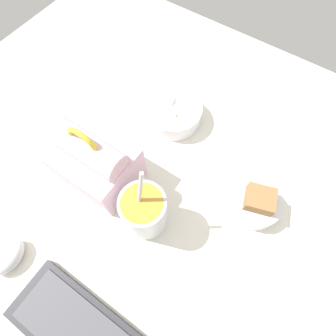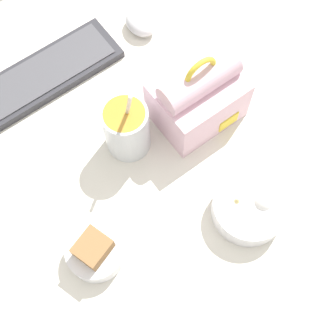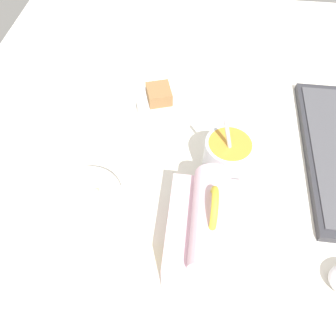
# 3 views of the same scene
# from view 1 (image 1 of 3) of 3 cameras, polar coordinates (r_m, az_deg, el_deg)

# --- Properties ---
(desk_surface) EXTENTS (1.40, 1.10, 0.02)m
(desk_surface) POSITION_cam_1_polar(r_m,az_deg,el_deg) (0.60, 1.43, -5.92)
(desk_surface) COLOR silver
(desk_surface) RESTS_ON ground
(lunch_bag) EXTENTS (0.16, 0.13, 0.18)m
(lunch_bag) POSITION_cam_1_polar(r_m,az_deg,el_deg) (0.56, -15.68, 1.39)
(lunch_bag) COLOR beige
(lunch_bag) RESTS_ON desk_surface
(soup_cup) EXTENTS (0.09, 0.09, 0.20)m
(soup_cup) POSITION_cam_1_polar(r_m,az_deg,el_deg) (0.51, -5.15, -9.42)
(soup_cup) COLOR silver
(soup_cup) RESTS_ON desk_surface
(bento_bowl_sandwich) EXTENTS (0.10, 0.10, 0.07)m
(bento_bowl_sandwich) POSITION_cam_1_polar(r_m,az_deg,el_deg) (0.58, 18.53, -7.37)
(bento_bowl_sandwich) COLOR silver
(bento_bowl_sandwich) RESTS_ON desk_surface
(bento_bowl_snacks) EXTENTS (0.14, 0.14, 0.06)m
(bento_bowl_snacks) POSITION_cam_1_polar(r_m,az_deg,el_deg) (0.66, 1.26, 11.91)
(bento_bowl_snacks) COLOR silver
(bento_bowl_snacks) RESTS_ON desk_surface
(computer_mouse) EXTENTS (0.06, 0.08, 0.04)m
(computer_mouse) POSITION_cam_1_polar(r_m,az_deg,el_deg) (0.62, -31.84, -16.01)
(computer_mouse) COLOR silver
(computer_mouse) RESTS_ON desk_surface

